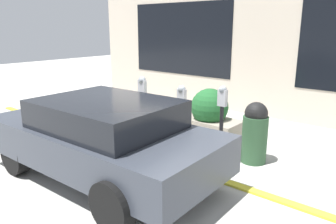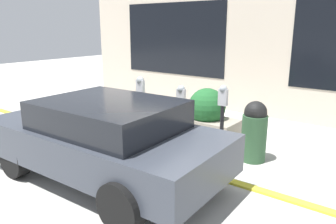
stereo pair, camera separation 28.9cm
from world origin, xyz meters
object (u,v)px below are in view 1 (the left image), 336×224
object	(u,v)px
parking_meter_middle	(142,97)
parked_car_front	(103,137)
parking_meter_second	(182,107)
trash_bin	(255,132)
parking_meter_nearest	(222,114)
planter_box	(209,117)

from	to	relation	value
parking_meter_middle	parked_car_front	bearing A→B (deg)	113.21
parking_meter_second	parking_meter_middle	size ratio (longest dim) A/B	0.94
parked_car_front	trash_bin	xyz separation A→B (m)	(-1.71, -2.39, -0.16)
parking_meter_middle	parked_car_front	size ratio (longest dim) A/B	0.35
parking_meter_nearest	parking_meter_second	bearing A→B (deg)	-1.81
parking_meter_middle	parking_meter_nearest	bearing A→B (deg)	-178.97
trash_bin	parking_meter_middle	bearing A→B (deg)	14.19
parking_meter_middle	trash_bin	bearing A→B (deg)	-165.81
parking_meter_middle	parked_car_front	xyz separation A→B (m)	(-0.76, 1.77, -0.31)
parking_meter_nearest	parking_meter_middle	world-z (taller)	parking_meter_nearest
parking_meter_nearest	parked_car_front	world-z (taller)	parking_meter_nearest
planter_box	parking_meter_middle	bearing A→B (deg)	51.98
parking_meter_nearest	trash_bin	distance (m)	0.84
parking_meter_middle	planter_box	world-z (taller)	parking_meter_middle
parking_meter_nearest	parking_meter_middle	size ratio (longest dim) A/B	1.01
planter_box	parked_car_front	world-z (taller)	parked_car_front
planter_box	trash_bin	world-z (taller)	trash_bin
parking_meter_second	parking_meter_nearest	bearing A→B (deg)	178.19
parking_meter_nearest	trash_bin	world-z (taller)	parking_meter_nearest
parking_meter_middle	planter_box	distance (m)	1.70
parking_meter_nearest	parking_meter_second	world-z (taller)	parking_meter_nearest
parking_meter_second	parking_meter_middle	xyz separation A→B (m)	(1.07, 0.07, 0.08)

